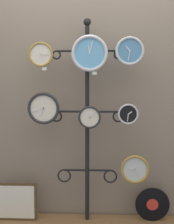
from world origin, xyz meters
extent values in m
cube|color=gray|center=(0.00, 0.57, 1.40)|extent=(4.40, 0.04, 2.80)
cylinder|color=black|center=(0.00, 0.41, 0.01)|extent=(0.40, 0.40, 0.02)
cylinder|color=black|center=(0.00, 0.41, 0.96)|extent=(0.04, 0.04, 1.89)
sphere|color=black|center=(0.00, 0.41, 1.94)|extent=(0.07, 0.07, 0.07)
cylinder|color=black|center=(-0.14, 0.41, 1.68)|extent=(0.29, 0.02, 0.02)
torus|color=black|center=(-0.29, 0.41, 1.64)|extent=(0.09, 0.02, 0.09)
cylinder|color=black|center=(0.14, 0.41, 1.68)|extent=(0.29, 0.02, 0.02)
torus|color=black|center=(0.29, 0.41, 1.64)|extent=(0.09, 0.02, 0.09)
cylinder|color=black|center=(-0.15, 0.41, 1.11)|extent=(0.29, 0.02, 0.02)
torus|color=black|center=(-0.29, 0.41, 1.07)|extent=(0.11, 0.02, 0.11)
cylinder|color=black|center=(0.15, 0.41, 1.11)|extent=(0.29, 0.02, 0.02)
torus|color=black|center=(0.29, 0.41, 1.07)|extent=(0.11, 0.02, 0.11)
cylinder|color=black|center=(-0.11, 0.41, 0.55)|extent=(0.22, 0.02, 0.02)
torus|color=black|center=(-0.22, 0.41, 0.49)|extent=(0.13, 0.02, 0.13)
cylinder|color=black|center=(0.11, 0.41, 0.55)|extent=(0.22, 0.02, 0.02)
torus|color=black|center=(0.22, 0.41, 0.49)|extent=(0.13, 0.02, 0.13)
cylinder|color=silver|center=(-0.42, 0.33, 1.64)|extent=(0.21, 0.02, 0.21)
torus|color=#A58438|center=(-0.42, 0.32, 1.64)|extent=(0.23, 0.02, 0.23)
cylinder|color=#A58438|center=(-0.42, 0.32, 1.64)|extent=(0.01, 0.01, 0.01)
cube|color=silver|center=(-0.40, 0.32, 1.62)|extent=(0.04, 0.00, 0.05)
cube|color=silver|center=(-0.38, 0.31, 1.64)|extent=(0.08, 0.00, 0.01)
cylinder|color=#60A8DB|center=(0.03, 0.31, 1.65)|extent=(0.30, 0.02, 0.30)
torus|color=silver|center=(0.03, 0.29, 1.65)|extent=(0.33, 0.03, 0.33)
cylinder|color=silver|center=(0.03, 0.29, 1.65)|extent=(0.02, 0.01, 0.02)
cube|color=silver|center=(0.02, 0.29, 1.68)|extent=(0.02, 0.00, 0.07)
cube|color=silver|center=(0.04, 0.29, 1.70)|extent=(0.04, 0.00, 0.11)
cylinder|color=#4C84B2|center=(0.38, 0.31, 1.67)|extent=(0.23, 0.02, 0.23)
torus|color=silver|center=(0.38, 0.30, 1.67)|extent=(0.26, 0.02, 0.26)
cylinder|color=silver|center=(0.38, 0.30, 1.67)|extent=(0.01, 0.01, 0.01)
cube|color=silver|center=(0.37, 0.29, 1.69)|extent=(0.04, 0.00, 0.05)
cube|color=silver|center=(0.38, 0.29, 1.62)|extent=(0.02, 0.00, 0.09)
cylinder|color=silver|center=(-0.40, 0.33, 1.15)|extent=(0.27, 0.02, 0.27)
torus|color=#262628|center=(-0.40, 0.31, 1.15)|extent=(0.30, 0.03, 0.30)
cylinder|color=#262628|center=(-0.40, 0.31, 1.15)|extent=(0.02, 0.01, 0.02)
cube|color=silver|center=(-0.41, 0.31, 1.12)|extent=(0.03, 0.00, 0.06)
cube|color=silver|center=(-0.45, 0.31, 1.14)|extent=(0.10, 0.00, 0.04)
cylinder|color=silver|center=(0.03, 0.31, 1.07)|extent=(0.19, 0.02, 0.19)
torus|color=#262628|center=(0.03, 0.30, 1.07)|extent=(0.21, 0.02, 0.21)
cylinder|color=#262628|center=(0.03, 0.30, 1.07)|extent=(0.01, 0.01, 0.01)
cube|color=silver|center=(0.03, 0.30, 1.09)|extent=(0.02, 0.00, 0.05)
cube|color=silver|center=(0.05, 0.29, 1.09)|extent=(0.06, 0.00, 0.05)
cylinder|color=black|center=(0.38, 0.33, 1.10)|extent=(0.17, 0.02, 0.17)
torus|color=silver|center=(0.38, 0.32, 1.10)|extent=(0.19, 0.02, 0.19)
cylinder|color=silver|center=(0.38, 0.32, 1.10)|extent=(0.01, 0.01, 0.01)
cube|color=silver|center=(0.39, 0.32, 1.11)|extent=(0.04, 0.00, 0.03)
cube|color=silver|center=(0.37, 0.31, 1.07)|extent=(0.01, 0.00, 0.07)
cylinder|color=silver|center=(0.44, 0.32, 0.59)|extent=(0.24, 0.02, 0.24)
torus|color=#A58438|center=(0.44, 0.30, 0.59)|extent=(0.27, 0.02, 0.27)
cylinder|color=#A58438|center=(0.44, 0.30, 0.59)|extent=(0.01, 0.01, 0.01)
cube|color=silver|center=(0.42, 0.30, 0.60)|extent=(0.06, 0.00, 0.02)
cube|color=silver|center=(0.47, 0.30, 0.55)|extent=(0.06, 0.00, 0.08)
cylinder|color=black|center=(0.62, 0.39, 0.22)|extent=(0.33, 0.01, 0.33)
cylinder|color=red|center=(0.62, 0.39, 0.22)|extent=(0.11, 0.00, 0.11)
cube|color=#4C381E|center=(-0.68, 0.36, 0.24)|extent=(0.40, 0.02, 0.36)
cube|color=white|center=(-0.68, 0.35, 0.24)|extent=(0.35, 0.00, 0.32)
cube|color=white|center=(-0.39, 0.32, 1.51)|extent=(0.04, 0.00, 0.03)
cube|color=white|center=(0.07, 0.30, 1.47)|extent=(0.04, 0.00, 0.03)
camera|label=1|loc=(0.13, -2.52, 1.37)|focal=50.00mm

